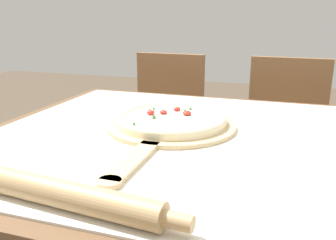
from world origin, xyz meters
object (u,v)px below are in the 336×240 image
at_px(chair_left, 164,124).
at_px(rolling_pin, 69,196).
at_px(chair_right, 284,136).
at_px(pizza_peel, 169,128).
at_px(pizza, 171,119).

bearing_deg(chair_left, rolling_pin, -75.09).
distance_m(rolling_pin, chair_left, 1.35).
distance_m(rolling_pin, chair_right, 1.37).
height_order(pizza_peel, chair_right, chair_right).
relative_size(pizza_peel, chair_left, 0.69).
xyz_separation_m(pizza_peel, pizza, (-0.00, 0.03, 0.02)).
height_order(pizza, chair_left, chair_left).
bearing_deg(chair_right, chair_left, -177.37).
bearing_deg(pizza, rolling_pin, -92.79).
bearing_deg(rolling_pin, chair_left, 101.86).
bearing_deg(chair_right, pizza_peel, -108.61).
distance_m(pizza_peel, pizza, 0.03).
bearing_deg(chair_left, pizza, -66.89).
height_order(pizza, chair_right, chair_right).
height_order(rolling_pin, chair_right, chair_right).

